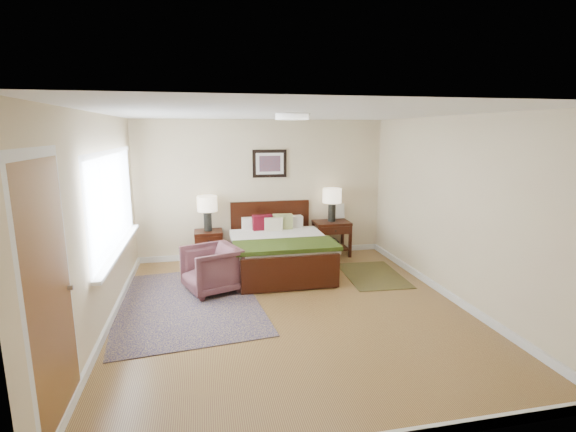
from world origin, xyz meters
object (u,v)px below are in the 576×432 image
(nightstand_right, at_px, (332,235))
(lamp_left, at_px, (207,207))
(armchair, at_px, (212,269))
(nightstand_left, at_px, (209,238))
(rug_persian, at_px, (187,302))
(lamp_right, at_px, (332,199))
(bed, at_px, (279,243))

(nightstand_right, relative_size, lamp_left, 1.07)
(armchair, bearing_deg, nightstand_left, 160.06)
(rug_persian, bearing_deg, nightstand_right, 27.60)
(lamp_left, relative_size, lamp_right, 1.00)
(nightstand_right, xyz_separation_m, lamp_left, (-2.26, 0.01, 0.61))
(nightstand_right, xyz_separation_m, rug_persian, (-2.60, -1.74, -0.39))
(bed, distance_m, nightstand_right, 1.32)
(nightstand_right, height_order, lamp_left, lamp_left)
(lamp_right, distance_m, rug_persian, 3.31)
(bed, xyz_separation_m, armchair, (-1.12, -0.70, -0.14))
(nightstand_left, relative_size, lamp_left, 0.95)
(bed, bearing_deg, nightstand_left, 149.13)
(nightstand_left, distance_m, nightstand_right, 2.26)
(lamp_right, xyz_separation_m, rug_persian, (-2.60, -1.75, -1.07))
(armchair, bearing_deg, nightstand_right, 101.18)
(bed, xyz_separation_m, rug_persian, (-1.48, -1.05, -0.47))
(lamp_left, distance_m, rug_persian, 2.05)
(bed, bearing_deg, armchair, -148.20)
(lamp_left, xyz_separation_m, armchair, (0.01, -1.40, -0.67))
(nightstand_left, height_order, lamp_left, lamp_left)
(armchair, bearing_deg, lamp_left, 160.05)
(lamp_right, bearing_deg, armchair, -148.18)
(lamp_left, relative_size, armchair, 0.83)
(lamp_left, bearing_deg, armchair, -89.56)
(bed, distance_m, armchair, 1.33)
(lamp_right, bearing_deg, bed, -148.16)
(nightstand_left, xyz_separation_m, armchair, (0.01, -1.38, -0.12))
(nightstand_right, bearing_deg, nightstand_left, -179.83)
(lamp_left, height_order, armchair, lamp_left)
(nightstand_right, distance_m, lamp_right, 0.68)
(nightstand_left, height_order, rug_persian, nightstand_left)
(nightstand_left, bearing_deg, lamp_right, 0.52)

